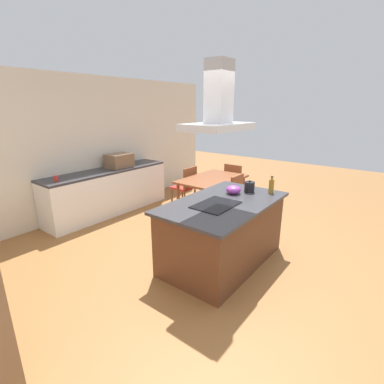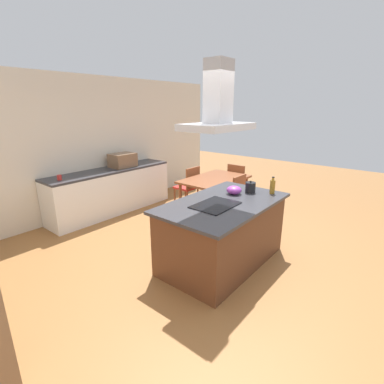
{
  "view_description": "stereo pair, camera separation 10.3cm",
  "coord_description": "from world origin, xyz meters",
  "px_view_note": "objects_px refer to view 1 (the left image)",
  "views": [
    {
      "loc": [
        -3.09,
        -1.85,
        2.13
      ],
      "look_at": [
        -0.18,
        0.4,
        1.0
      ],
      "focal_mm": 26.35,
      "sensor_mm": 36.0,
      "label": 1
    },
    {
      "loc": [
        -3.02,
        -1.93,
        2.13
      ],
      "look_at": [
        -0.18,
        0.4,
        1.0
      ],
      "focal_mm": 26.35,
      "sensor_mm": 36.0,
      "label": 2
    }
  ],
  "objects_px": {
    "coffee_mug_red": "(56,178)",
    "range_hood": "(219,108)",
    "countertop_microwave": "(119,161)",
    "chair_facing_back_wall": "(186,184)",
    "cooktop": "(216,205)",
    "dining_table": "(212,182)",
    "chair_at_right_end": "(235,181)",
    "chair_facing_island": "(242,196)",
    "mixing_bowl": "(233,190)",
    "olive_oil_bottle": "(271,186)",
    "tea_kettle": "(249,187)"
  },
  "relations": [
    {
      "from": "tea_kettle",
      "to": "countertop_microwave",
      "type": "bearing_deg",
      "value": 90.98
    },
    {
      "from": "cooktop",
      "to": "tea_kettle",
      "type": "xyz_separation_m",
      "value": [
        0.8,
        -0.07,
        0.07
      ]
    },
    {
      "from": "countertop_microwave",
      "to": "range_hood",
      "type": "xyz_separation_m",
      "value": [
        -0.75,
        -2.88,
        1.06
      ]
    },
    {
      "from": "tea_kettle",
      "to": "coffee_mug_red",
      "type": "distance_m",
      "value": 3.23
    },
    {
      "from": "tea_kettle",
      "to": "chair_at_right_end",
      "type": "distance_m",
      "value": 2.2
    },
    {
      "from": "cooktop",
      "to": "chair_facing_back_wall",
      "type": "distance_m",
      "value": 2.49
    },
    {
      "from": "chair_at_right_end",
      "to": "mixing_bowl",
      "type": "bearing_deg",
      "value": -151.42
    },
    {
      "from": "mixing_bowl",
      "to": "chair_facing_island",
      "type": "distance_m",
      "value": 1.24
    },
    {
      "from": "chair_at_right_end",
      "to": "chair_facing_island",
      "type": "distance_m",
      "value": 1.13
    },
    {
      "from": "mixing_bowl",
      "to": "coffee_mug_red",
      "type": "xyz_separation_m",
      "value": [
        -1.22,
        2.75,
        -0.01
      ]
    },
    {
      "from": "cooktop",
      "to": "countertop_microwave",
      "type": "distance_m",
      "value": 2.98
    },
    {
      "from": "olive_oil_bottle",
      "to": "mixing_bowl",
      "type": "xyz_separation_m",
      "value": [
        -0.37,
        0.42,
        -0.05
      ]
    },
    {
      "from": "countertop_microwave",
      "to": "dining_table",
      "type": "bearing_deg",
      "value": -62.27
    },
    {
      "from": "coffee_mug_red",
      "to": "dining_table",
      "type": "height_order",
      "value": "coffee_mug_red"
    },
    {
      "from": "countertop_microwave",
      "to": "mixing_bowl",
      "type": "bearing_deg",
      "value": -93.49
    },
    {
      "from": "mixing_bowl",
      "to": "coffee_mug_red",
      "type": "distance_m",
      "value": 3.0
    },
    {
      "from": "mixing_bowl",
      "to": "dining_table",
      "type": "distance_m",
      "value": 1.56
    },
    {
      "from": "cooktop",
      "to": "countertop_microwave",
      "type": "height_order",
      "value": "countertop_microwave"
    },
    {
      "from": "cooktop",
      "to": "chair_facing_back_wall",
      "type": "xyz_separation_m",
      "value": [
        1.65,
        1.82,
        -0.4
      ]
    },
    {
      "from": "tea_kettle",
      "to": "chair_at_right_end",
      "type": "bearing_deg",
      "value": 34.78
    },
    {
      "from": "dining_table",
      "to": "chair_at_right_end",
      "type": "bearing_deg",
      "value": -0.0
    },
    {
      "from": "tea_kettle",
      "to": "coffee_mug_red",
      "type": "height_order",
      "value": "tea_kettle"
    },
    {
      "from": "dining_table",
      "to": "coffee_mug_red",
      "type": "bearing_deg",
      "value": 144.04
    },
    {
      "from": "olive_oil_bottle",
      "to": "countertop_microwave",
      "type": "distance_m",
      "value": 3.23
    },
    {
      "from": "chair_facing_island",
      "to": "chair_at_right_end",
      "type": "bearing_deg",
      "value": 36.01
    },
    {
      "from": "cooktop",
      "to": "dining_table",
      "type": "relative_size",
      "value": 0.43
    },
    {
      "from": "chair_facing_back_wall",
      "to": "chair_facing_island",
      "type": "xyz_separation_m",
      "value": [
        0.0,
        -1.33,
        0.0
      ]
    },
    {
      "from": "olive_oil_bottle",
      "to": "coffee_mug_red",
      "type": "bearing_deg",
      "value": 116.58
    },
    {
      "from": "coffee_mug_red",
      "to": "dining_table",
      "type": "distance_m",
      "value": 2.85
    },
    {
      "from": "range_hood",
      "to": "coffee_mug_red",
      "type": "bearing_deg",
      "value": 102.79
    },
    {
      "from": "countertop_microwave",
      "to": "chair_facing_back_wall",
      "type": "xyz_separation_m",
      "value": [
        0.9,
        -1.06,
        -0.53
      ]
    },
    {
      "from": "mixing_bowl",
      "to": "range_hood",
      "type": "bearing_deg",
      "value": -172.57
    },
    {
      "from": "coffee_mug_red",
      "to": "chair_facing_island",
      "type": "xyz_separation_m",
      "value": [
        2.29,
        -2.33,
        -0.44
      ]
    },
    {
      "from": "mixing_bowl",
      "to": "coffee_mug_red",
      "type": "bearing_deg",
      "value": 113.88
    },
    {
      "from": "mixing_bowl",
      "to": "dining_table",
      "type": "bearing_deg",
      "value": 45.23
    },
    {
      "from": "chair_facing_island",
      "to": "tea_kettle",
      "type": "bearing_deg",
      "value": -146.58
    },
    {
      "from": "chair_facing_back_wall",
      "to": "chair_facing_island",
      "type": "bearing_deg",
      "value": -90.0
    },
    {
      "from": "coffee_mug_red",
      "to": "tea_kettle",
      "type": "bearing_deg",
      "value": -63.56
    },
    {
      "from": "chair_at_right_end",
      "to": "chair_facing_island",
      "type": "relative_size",
      "value": 1.0
    },
    {
      "from": "cooktop",
      "to": "chair_facing_back_wall",
      "type": "bearing_deg",
      "value": 47.86
    },
    {
      "from": "tea_kettle",
      "to": "mixing_bowl",
      "type": "distance_m",
      "value": 0.27
    },
    {
      "from": "tea_kettle",
      "to": "chair_at_right_end",
      "type": "xyz_separation_m",
      "value": [
        1.77,
        1.23,
        -0.47
      ]
    },
    {
      "from": "coffee_mug_red",
      "to": "range_hood",
      "type": "height_order",
      "value": "range_hood"
    },
    {
      "from": "tea_kettle",
      "to": "chair_facing_back_wall",
      "type": "relative_size",
      "value": 0.23
    },
    {
      "from": "mixing_bowl",
      "to": "chair_at_right_end",
      "type": "distance_m",
      "value": 2.31
    },
    {
      "from": "chair_at_right_end",
      "to": "range_hood",
      "type": "relative_size",
      "value": 0.99
    },
    {
      "from": "olive_oil_bottle",
      "to": "chair_facing_back_wall",
      "type": "relative_size",
      "value": 0.28
    },
    {
      "from": "range_hood",
      "to": "cooktop",
      "type": "bearing_deg",
      "value": 0.0
    },
    {
      "from": "countertop_microwave",
      "to": "coffee_mug_red",
      "type": "height_order",
      "value": "countertop_microwave"
    },
    {
      "from": "mixing_bowl",
      "to": "chair_facing_back_wall",
      "type": "distance_m",
      "value": 2.1
    }
  ]
}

